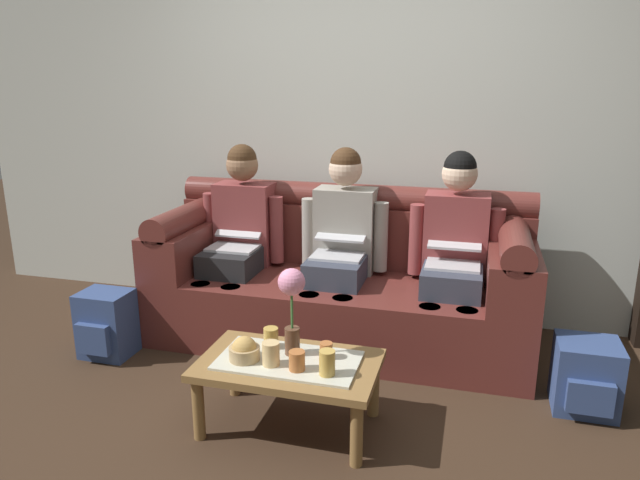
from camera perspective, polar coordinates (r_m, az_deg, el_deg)
name	(u,v)px	position (r m, az deg, el deg)	size (l,w,h in m)	color
ground_plane	(283,437)	(2.88, -3.68, -18.80)	(14.00, 14.00, 0.00)	#382619
back_wall_patterned	(361,106)	(4.03, 4.03, 12.99)	(6.00, 0.12, 2.90)	silver
couch	(341,282)	(3.72, 2.09, -4.19)	(2.33, 0.88, 0.96)	maroon
person_left	(239,232)	(3.84, -7.98, 0.81)	(0.56, 0.67, 1.22)	#232326
person_middle	(341,239)	(3.63, 2.12, 0.09)	(0.56, 0.67, 1.22)	#383D4C
person_right	(454,247)	(3.54, 13.08, -0.70)	(0.56, 0.67, 1.22)	#383D4C
coffee_table	(289,370)	(2.81, -3.10, -12.66)	(0.85, 0.51, 0.35)	olive
flower_vase	(291,297)	(2.72, -2.88, -5.64)	(0.13, 0.13, 0.43)	brown
snack_bowl	(244,351)	(2.78, -7.45, -10.74)	(0.15, 0.15, 0.12)	tan
cup_near_left	(297,361)	(2.67, -2.28, -11.77)	(0.07, 0.07, 0.09)	#B26633
cup_near_right	(327,363)	(2.62, 0.71, -11.97)	(0.07, 0.07, 0.11)	gold
cup_far_center	(271,338)	(2.88, -4.84, -9.55)	(0.07, 0.07, 0.10)	gold
cup_far_left	(326,350)	(2.78, 0.60, -10.79)	(0.06, 0.06, 0.08)	#B26633
cup_far_right	(271,354)	(2.71, -4.85, -11.07)	(0.08, 0.08, 0.11)	#DBB77A
backpack_left	(106,325)	(3.75, -20.29, -7.81)	(0.30, 0.28, 0.40)	#33477A
backpack_right	(586,377)	(3.28, 24.67, -12.11)	(0.31, 0.32, 0.36)	#33477A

